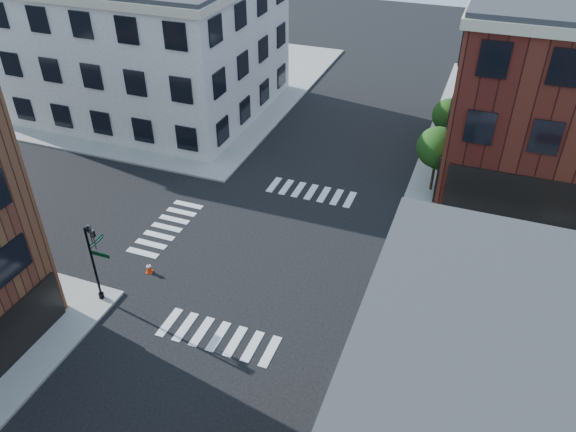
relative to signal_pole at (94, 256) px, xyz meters
The scene contains 8 objects.
ground 9.90m from the signal_pole, 44.81° to the left, with size 120.00×120.00×0.00m, color black.
sidewalk_nw 31.27m from the signal_pole, 117.29° to the left, with size 30.00×30.00×0.15m, color gray.
building_nw 25.92m from the signal_pole, 118.43° to the left, with size 22.00×16.00×11.00m, color #BBB5AB.
tree_near 21.94m from the signal_pole, 49.38° to the left, with size 2.69×2.69×4.49m.
tree_far 26.78m from the signal_pole, 57.77° to the left, with size 2.43×2.43×4.07m.
signal_pole is the anchor object (origin of this frame).
box_truck 21.42m from the signal_pole, 13.22° to the left, with size 8.86×2.93×3.97m.
traffic_cone 3.82m from the signal_pole, 68.91° to the left, with size 0.42×0.42×0.64m.
Camera 1 is at (9.83, -23.58, 20.12)m, focal length 35.00 mm.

